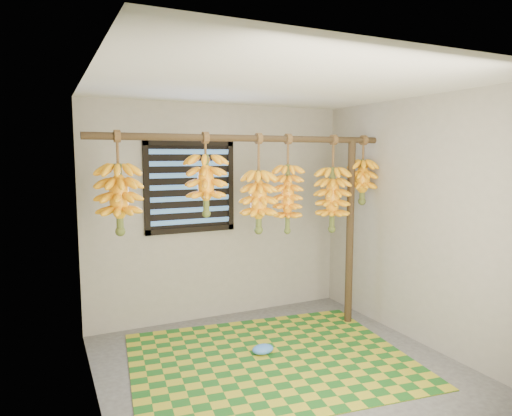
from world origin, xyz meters
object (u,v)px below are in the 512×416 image
banana_bunch_e (332,199)px  banana_bunch_f (362,181)px  woven_mat (270,359)px  banana_bunch_c (259,201)px  banana_bunch_a (119,199)px  banana_bunch_d (288,199)px  plastic_bag (263,349)px  support_post (350,233)px  banana_bunch_b (206,185)px

banana_bunch_e → banana_bunch_f: bearing=0.0°
woven_mat → banana_bunch_c: bearing=77.1°
banana_bunch_a → banana_bunch_d: same height
plastic_bag → banana_bunch_f: (1.37, 0.35, 1.50)m
banana_bunch_d → banana_bunch_f: (0.93, 0.00, 0.15)m
woven_mat → banana_bunch_c: banana_bunch_c is taller
woven_mat → plastic_bag: size_ratio=11.64×
banana_bunch_f → support_post: bearing=-180.0°
woven_mat → banana_bunch_b: (-0.43, 0.47, 1.56)m
banana_bunch_e → banana_bunch_f: 0.43m
banana_bunch_e → banana_bunch_f: size_ratio=1.38×
banana_bunch_a → banana_bunch_e: same height
support_post → banana_bunch_f: (0.15, 0.00, 0.56)m
woven_mat → banana_bunch_a: size_ratio=2.80×
banana_bunch_d → banana_bunch_f: same height
banana_bunch_b → banana_bunch_e: size_ratio=0.76×
banana_bunch_a → banana_bunch_b: (0.78, -0.00, 0.10)m
banana_bunch_d → woven_mat: bearing=-132.4°
banana_bunch_b → banana_bunch_f: size_ratio=1.05×
support_post → banana_bunch_a: 2.46m
banana_bunch_b → banana_bunch_e: 1.41m
banana_bunch_b → support_post: bearing=0.0°
banana_bunch_b → banana_bunch_d: bearing=0.0°
banana_bunch_e → plastic_bag: bearing=-160.5°
banana_bunch_a → woven_mat: bearing=-21.4°
banana_bunch_b → banana_bunch_c: same height
banana_bunch_e → banana_bunch_f: (0.39, 0.00, 0.18)m
banana_bunch_c → banana_bunch_f: 1.26m
support_post → woven_mat: support_post is taller
support_post → banana_bunch_d: banana_bunch_d is taller
banana_bunch_c → banana_bunch_a: bearing=180.0°
banana_bunch_d → banana_bunch_f: bearing=0.0°
plastic_bag → banana_bunch_d: size_ratio=0.21×
banana_bunch_b → banana_bunch_c: (0.54, 0.00, -0.18)m
support_post → banana_bunch_f: banana_bunch_f is taller
banana_bunch_d → support_post: bearing=-0.0°
woven_mat → plastic_bag: plastic_bag is taller
woven_mat → banana_bunch_b: bearing=132.2°
support_post → banana_bunch_d: size_ratio=2.02×
banana_bunch_a → banana_bunch_e: size_ratio=0.87×
plastic_bag → banana_bunch_d: banana_bunch_d is taller
banana_bunch_c → plastic_bag: bearing=-109.3°
banana_bunch_b → banana_bunch_e: same height
woven_mat → banana_bunch_f: bearing=19.2°
woven_mat → banana_bunch_d: bearing=47.6°
support_post → banana_bunch_a: bearing=180.0°
banana_bunch_f → plastic_bag: bearing=-165.7°
plastic_bag → banana_bunch_b: bearing=139.8°
woven_mat → banana_bunch_b: size_ratio=3.21×
banana_bunch_c → banana_bunch_b: bearing=180.0°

